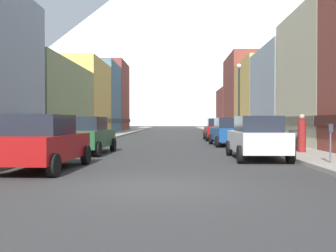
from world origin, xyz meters
The scene contains 24 objects.
ground_plane centered at (0.00, 0.00, 0.00)m, with size 400.00×400.00×0.00m, color #313131.
sidewalk_left centered at (-6.25, 35.00, 0.07)m, with size 2.50×100.00×0.15m, color gray.
sidewalk_right centered at (6.25, 35.00, 0.07)m, with size 2.50×100.00×0.15m, color gray.
storefront_left_2 centered at (-12.39, 21.60, 2.97)m, with size 10.08×13.69×6.17m.
storefront_left_3 centered at (-11.03, 33.67, 3.92)m, with size 7.36×10.24×8.13m.
storefront_left_4 centered at (-12.20, 43.35, 4.47)m, with size 9.70×8.97×9.26m.
storefront_left_5 centered at (-11.15, 52.93, 5.23)m, with size 7.60×9.76×10.82m.
storefront_right_2 centered at (10.57, 23.62, 3.67)m, with size 6.43×9.58×7.63m.
storefront_right_3 centered at (11.33, 33.40, 3.90)m, with size 7.95×9.80×8.09m.
storefront_right_4 centered at (10.91, 44.30, 5.01)m, with size 7.12×11.04×10.36m.
storefront_right_5 centered at (11.53, 55.27, 3.26)m, with size 8.36×10.07×6.78m.
car_left_0 centered at (-3.80, 3.17, 0.90)m, with size 2.23×4.48×1.78m.
car_left_1 centered at (-3.80, 9.36, 0.90)m, with size 2.23×4.48×1.78m.
car_right_0 centered at (3.80, 6.82, 0.90)m, with size 2.08×4.41×1.78m.
car_right_1 centered at (3.80, 15.58, 0.90)m, with size 2.22×4.47×1.78m.
car_right_2 centered at (3.80, 22.48, 0.90)m, with size 2.11×4.42×1.78m.
parking_meter_near centered at (5.75, 4.12, 1.01)m, with size 0.14×0.10×1.33m.
trash_bin_right centered at (6.35, 10.15, 0.64)m, with size 0.59×0.59×0.98m.
potted_plant_1 centered at (7.00, 16.53, 0.51)m, with size 0.56×0.56×0.79m.
pedestrian_0 centered at (-6.25, 15.77, 0.89)m, with size 0.36×0.36×1.60m.
pedestrian_1 centered at (-6.25, 22.32, 0.92)m, with size 0.36×0.36×1.66m.
pedestrian_2 centered at (6.25, 8.75, 0.96)m, with size 0.36×0.36×1.74m.
streetlamp_right centered at (5.35, 21.25, 3.99)m, with size 0.36×0.36×5.86m.
mountain_backdrop centered at (21.02, 260.00, 66.93)m, with size 308.19×308.19×133.87m, color silver.
Camera 1 is at (0.48, -9.42, 1.59)m, focal length 42.15 mm.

